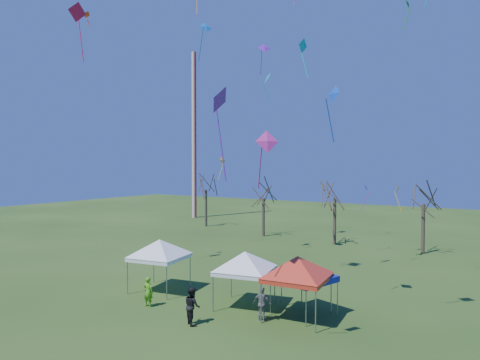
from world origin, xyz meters
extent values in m
plane|color=#264415|center=(0.00, 0.00, 0.00)|extent=(140.00, 140.00, 0.00)
cylinder|color=silver|center=(-28.00, 34.00, 12.50)|extent=(0.70, 0.70, 25.00)
cylinder|color=#3D2D21|center=(-20.85, 27.38, 2.39)|extent=(0.32, 0.32, 4.78)
cylinder|color=#3D2D21|center=(-10.77, 24.65, 2.14)|extent=(0.32, 0.32, 4.28)
cylinder|color=#3D2D21|center=(-2.37, 24.38, 2.32)|extent=(0.32, 0.32, 4.64)
cylinder|color=#3D2D21|center=(6.03, 24.04, 2.24)|extent=(0.32, 0.32, 4.49)
cylinder|color=gray|center=(-7.34, 1.23, 1.01)|extent=(0.06, 0.06, 2.02)
cylinder|color=gray|center=(-7.81, 4.03, 1.01)|extent=(0.06, 0.06, 2.02)
cylinder|color=gray|center=(-4.55, 1.70, 1.01)|extent=(0.06, 0.06, 2.02)
cylinder|color=gray|center=(-5.02, 4.49, 1.01)|extent=(0.06, 0.06, 2.02)
cube|color=white|center=(-6.18, 2.86, 2.14)|extent=(3.49, 3.49, 0.24)
pyramid|color=white|center=(-6.18, 2.86, 3.28)|extent=(4.23, 4.23, 1.01)
cylinder|color=gray|center=(-1.01, 1.49, 0.97)|extent=(0.06, 0.06, 1.94)
cylinder|color=gray|center=(-1.57, 4.15, 0.97)|extent=(0.06, 0.06, 1.94)
cylinder|color=gray|center=(1.65, 2.05, 0.97)|extent=(0.06, 0.06, 1.94)
cylinder|color=gray|center=(1.09, 4.71, 0.97)|extent=(0.06, 0.06, 1.94)
cube|color=white|center=(0.04, 3.10, 2.06)|extent=(3.45, 3.45, 0.23)
pyramid|color=white|center=(0.04, 3.10, 3.14)|extent=(4.03, 4.03, 0.97)
cylinder|color=gray|center=(2.03, 1.42, 1.01)|extent=(0.06, 0.06, 2.02)
cylinder|color=gray|center=(1.76, 4.24, 1.01)|extent=(0.06, 0.06, 2.02)
cylinder|color=gray|center=(4.85, 1.68, 1.01)|extent=(0.06, 0.06, 2.02)
cylinder|color=gray|center=(4.58, 4.50, 1.01)|extent=(0.06, 0.06, 2.02)
cube|color=red|center=(3.31, 2.96, 2.14)|extent=(3.31, 3.31, 0.24)
pyramid|color=red|center=(3.31, 2.96, 3.28)|extent=(4.27, 4.27, 1.01)
cylinder|color=gray|center=(1.75, 2.95, 0.90)|extent=(0.05, 0.05, 1.80)
cylinder|color=gray|center=(2.51, 5.34, 0.90)|extent=(0.05, 0.05, 1.80)
cylinder|color=gray|center=(4.14, 2.18, 0.90)|extent=(0.05, 0.05, 1.80)
cylinder|color=gray|center=(4.90, 4.58, 0.90)|extent=(0.05, 0.05, 1.80)
cube|color=#0E1A96|center=(3.33, 3.76, 1.90)|extent=(3.38, 3.38, 0.22)
cube|color=#0E1A96|center=(3.33, 3.76, 2.07)|extent=(3.38, 3.38, 0.11)
imported|color=slate|center=(1.92, 1.74, 0.87)|extent=(1.05, 0.49, 1.74)
imported|color=#50A61A|center=(-4.61, 0.25, 0.84)|extent=(0.65, 0.45, 1.68)
imported|color=black|center=(-0.84, -0.52, 0.93)|extent=(1.14, 1.08, 1.87)
cone|color=#F2163D|center=(-13.50, 2.47, 18.78)|extent=(0.67, 1.45, 1.37)
cube|color=#F2163D|center=(-13.46, 2.76, 16.88)|extent=(0.63, 0.12, 3.11)
cone|color=purple|center=(1.46, 21.94, 6.00)|extent=(0.45, 0.78, 0.69)
cube|color=purple|center=(1.52, 21.56, 4.80)|extent=(0.81, 0.16, 2.05)
cone|color=#0BA6AE|center=(-5.25, 15.33, 15.49)|extent=(1.26, 1.30, 1.05)
cube|color=#0BA6AE|center=(-5.47, 15.57, 14.35)|extent=(0.55, 0.49, 1.72)
cube|color=orange|center=(-8.46, 9.71, 20.54)|extent=(0.41, 0.50, 1.69)
cone|color=#FFA60D|center=(4.60, 20.12, 6.00)|extent=(0.39, 0.87, 0.82)
cube|color=#FFA60D|center=(4.59, 20.40, 4.95)|extent=(0.60, 0.08, 1.68)
cone|color=blue|center=(-8.79, 11.34, 19.35)|extent=(1.19, 1.36, 0.99)
cube|color=blue|center=(-9.00, 10.93, 17.81)|extent=(0.87, 0.49, 2.53)
cone|color=#6219B5|center=(1.49, -1.49, 10.92)|extent=(0.95, 1.42, 1.20)
cube|color=#6219B5|center=(1.45, -1.26, 8.93)|extent=(0.51, 0.14, 3.32)
cone|color=blue|center=(4.33, 5.30, 11.88)|extent=(1.04, 0.82, 0.99)
cube|color=blue|center=(4.09, 5.44, 10.45)|extent=(0.35, 0.54, 2.38)
cone|color=#179922|center=(7.04, 10.87, 17.97)|extent=(0.29, 0.77, 0.75)
cube|color=#179922|center=(7.03, 10.72, 17.07)|extent=(0.34, 0.06, 1.43)
cone|color=#EF4816|center=(-13.96, 3.67, 19.06)|extent=(0.40, 0.59, 0.49)
cube|color=#EF4816|center=(-13.98, 3.83, 18.47)|extent=(0.35, 0.07, 0.90)
cone|color=#D72F9B|center=(4.28, -2.10, 8.94)|extent=(0.93, 0.89, 0.94)
cube|color=#D72F9B|center=(4.06, -2.30, 7.87)|extent=(0.46, 0.50, 1.68)
cone|color=#0DC3D0|center=(0.46, 9.87, 16.10)|extent=(0.45, 1.03, 0.99)
cube|color=#0DC3D0|center=(0.51, 10.14, 14.90)|extent=(0.59, 0.13, 1.91)
cone|color=yellow|center=(-11.71, 17.98, 8.48)|extent=(0.37, 0.94, 0.92)
cube|color=yellow|center=(-11.71, 17.66, 7.39)|extent=(0.69, 0.05, 1.73)
cone|color=#6119B1|center=(-8.53, 20.81, 19.80)|extent=(1.59, 1.53, 1.09)
cube|color=#6119B1|center=(-8.79, 20.59, 18.31)|extent=(0.48, 0.57, 2.34)
camera|label=1|loc=(12.50, -17.18, 7.99)|focal=32.00mm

